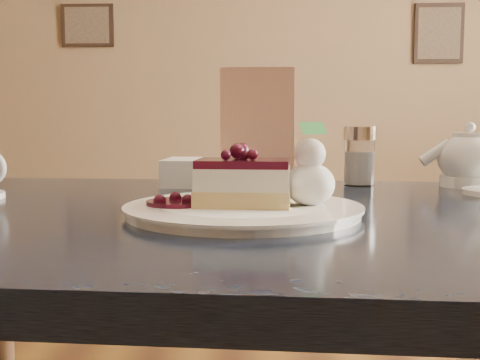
# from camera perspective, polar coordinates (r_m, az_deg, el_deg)

# --- Properties ---
(main_table) EXTENTS (1.15, 0.79, 0.70)m
(main_table) POSITION_cam_1_polar(r_m,az_deg,el_deg) (0.78, 0.62, -8.15)
(main_table) COLOR #182234
(main_table) RESTS_ON ground
(dessert_plate) EXTENTS (0.28, 0.28, 0.01)m
(dessert_plate) POSITION_cam_1_polar(r_m,az_deg,el_deg) (0.72, 0.30, -2.93)
(dessert_plate) COLOR white
(dessert_plate) RESTS_ON main_table
(cheesecake_slice) EXTENTS (0.11, 0.08, 0.06)m
(cheesecake_slice) POSITION_cam_1_polar(r_m,az_deg,el_deg) (0.71, 0.31, -0.27)
(cheesecake_slice) COLOR #EBC585
(cheesecake_slice) RESTS_ON dessert_plate
(whipped_cream) EXTENTS (0.06, 0.06, 0.05)m
(whipped_cream) POSITION_cam_1_polar(r_m,az_deg,el_deg) (0.72, 6.64, -0.38)
(whipped_cream) COLOR white
(whipped_cream) RESTS_ON dessert_plate
(berry_sauce) EXTENTS (0.07, 0.07, 0.01)m
(berry_sauce) POSITION_cam_1_polar(r_m,az_deg,el_deg) (0.72, -5.96, -2.17)
(berry_sauce) COLOR #39071B
(berry_sauce) RESTS_ON dessert_plate
(tea_set) EXTENTS (0.17, 0.21, 0.10)m
(tea_set) POSITION_cam_1_polar(r_m,az_deg,el_deg) (1.07, 21.34, 1.39)
(tea_set) COLOR white
(tea_set) RESTS_ON main_table
(menu_card) EXTENTS (0.13, 0.03, 0.20)m
(menu_card) POSITION_cam_1_polar(r_m,az_deg,el_deg) (1.06, 1.67, 5.11)
(menu_card) COLOR beige
(menu_card) RESTS_ON main_table
(sugar_shaker) EXTENTS (0.06, 0.06, 0.10)m
(sugar_shaker) POSITION_cam_1_polar(r_m,az_deg,el_deg) (1.06, 11.26, 2.29)
(sugar_shaker) COLOR white
(sugar_shaker) RESTS_ON main_table
(napkin_stack) EXTENTS (0.12, 0.12, 0.05)m
(napkin_stack) POSITION_cam_1_polar(r_m,az_deg,el_deg) (1.05, -4.04, 0.75)
(napkin_stack) COLOR white
(napkin_stack) RESTS_ON main_table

